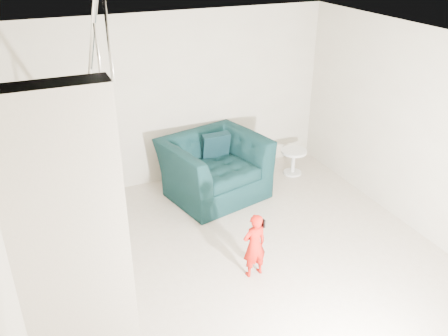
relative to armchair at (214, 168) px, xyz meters
The scene contains 12 objects.
floor 2.05m from the armchair, 99.17° to the right, with size 5.50×5.50×0.00m, color tan.
ceiling 3.00m from the armchair, 99.17° to the right, with size 5.50×5.50×0.00m, color silver.
back_wall 1.22m from the armchair, 112.17° to the left, with size 5.00×5.00×0.00m, color #A69B87.
left_wall 3.55m from the armchair, 145.04° to the right, with size 5.50×5.50×0.00m, color #A69B87.
right_wall 3.07m from the armchair, 42.08° to the right, with size 5.50×5.50×0.00m, color #A69B87.
armchair is the anchor object (origin of this frame).
toddler 2.01m from the armchair, 98.63° to the right, with size 0.31×0.20×0.84m, color #A2050B.
side_table 1.51m from the armchair, ahead, with size 0.44×0.44×0.44m.
staircase 2.76m from the armchair, 148.52° to the right, with size 1.02×3.03×3.62m.
cushion 0.37m from the armchair, 63.62° to the left, with size 0.44×0.13×0.42m, color black.
throw 0.59m from the armchair, behind, with size 0.05×0.50×0.55m, color black.
phone 2.05m from the armchair, 96.05° to the right, with size 0.02×0.05×0.10m, color black.
Camera 1 is at (-2.11, -4.06, 3.73)m, focal length 38.00 mm.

